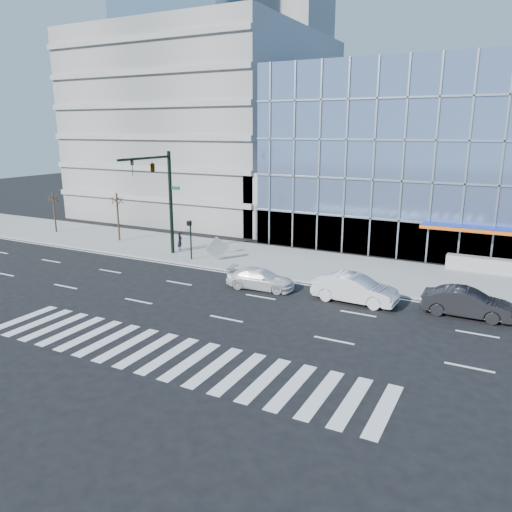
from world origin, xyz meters
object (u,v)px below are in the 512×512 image
Objects in this scene: street_tree_near at (117,200)px; ped_signal_post at (190,234)px; traffic_signal at (158,179)px; street_tree_far at (53,198)px; white_sedan at (355,289)px; pedestrian at (180,241)px; dark_sedan at (467,303)px; tilted_panel at (217,248)px; white_suv at (261,279)px.

ped_signal_post is at bearing -15.06° from street_tree_near.
traffic_signal is 2.07× the size of street_tree_far.
pedestrian is (-16.28, 5.30, 0.13)m from white_sedan.
ped_signal_post reaches higher than white_sedan.
white_sedan is 1.06× the size of dark_sedan.
tilted_panel is at bearing -120.45° from pedestrian.
traffic_signal is 5.09× the size of pedestrian.
dark_sedan is 22.78m from pedestrian.
dark_sedan is (29.24, -5.17, -3.02)m from street_tree_near.
traffic_signal is 1.74× the size of dark_sedan.
traffic_signal is at bearing 155.45° from tilted_panel.
ped_signal_post is 19.96m from dark_sedan.
ped_signal_post is at bearing -8.31° from street_tree_far.
street_tree_far is (-17.50, 2.56, 1.30)m from ped_signal_post.
street_tree_far is 0.89× the size of white_suv.
tilted_panel is (1.90, 0.77, -1.07)m from ped_signal_post.
white_suv is 7.24m from tilted_panel.
pedestrian is 4.64m from tilted_panel.
white_suv is at bearing -75.13° from tilted_panel.
pedestrian is 1.21× the size of tilted_panel.
traffic_signal is 22.99m from dark_sedan.
ped_signal_post is 14.17m from white_sedan.
traffic_signal is at bearing -11.05° from street_tree_far.
tilted_panel is at bearing -5.27° from street_tree_far.
traffic_signal is at bearing 84.13° from dark_sedan.
traffic_signal is 17.33m from white_sedan.
street_tree_near is (-7.00, 2.93, -2.39)m from traffic_signal.
tilted_panel is (11.40, -1.79, -2.71)m from street_tree_near.
ped_signal_post is 0.78× the size of street_tree_far.
street_tree_far is at bearing 74.52° from pedestrian.
white_suv is at bearing -132.21° from pedestrian.
street_tree_near is 1.09× the size of street_tree_far.
street_tree_near reaches higher than white_suv.
ped_signal_post reaches higher than pedestrian.
white_sedan is at bearing 95.44° from dark_sedan.
white_suv is at bearing -19.29° from street_tree_near.
white_sedan is at bearing -13.91° from street_tree_near.
traffic_signal reaches higher than pedestrian.
pedestrian is at bearing 74.49° from white_sedan.
tilted_panel is at bearing 14.57° from traffic_signal.
tilted_panel reaches higher than white_suv.
street_tree_far is at bearing 82.08° from white_sedan.
street_tree_far is 15.17m from pedestrian.
street_tree_near is at bearing 164.94° from ped_signal_post.
traffic_signal reaches higher than tilted_panel.
dark_sedan is (22.24, -2.24, -5.41)m from traffic_signal.
street_tree_near is 7.53m from pedestrian.
white_sedan is at bearing -13.10° from ped_signal_post.
dark_sedan is at bearing -81.94° from white_sedan.
street_tree_far is (-15.00, 2.93, -2.72)m from traffic_signal.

